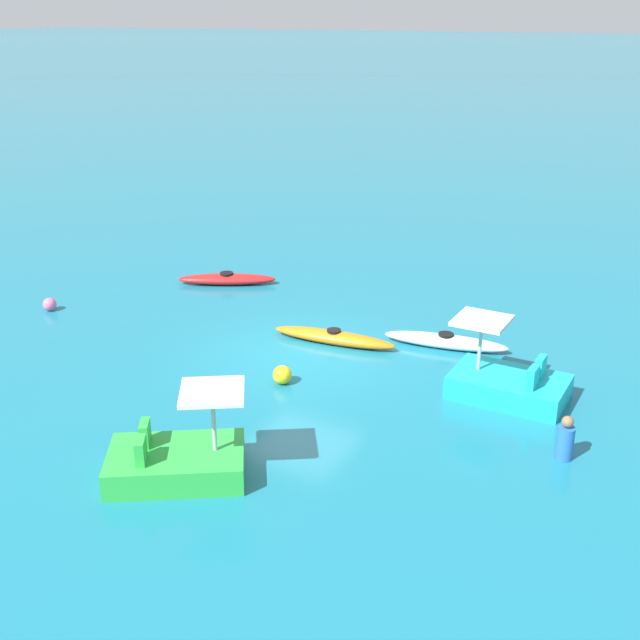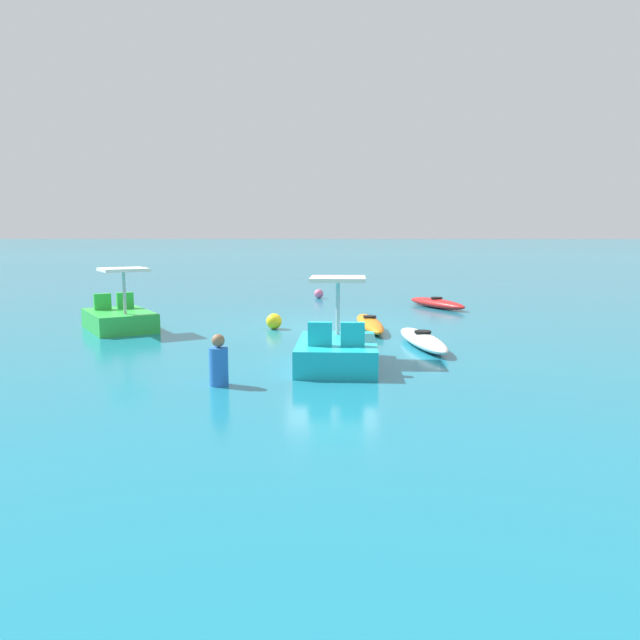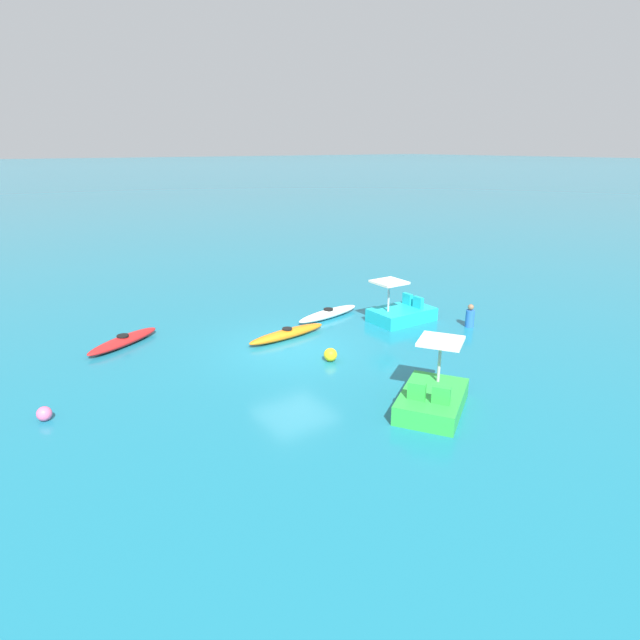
% 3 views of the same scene
% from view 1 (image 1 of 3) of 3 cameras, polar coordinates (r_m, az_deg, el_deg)
% --- Properties ---
extents(ground_plane, '(600.00, 600.00, 0.00)m').
position_cam_1_polar(ground_plane, '(19.06, -1.33, -2.55)').
color(ground_plane, '#19728C').
extents(kayak_white, '(3.12, 1.07, 0.37)m').
position_cam_1_polar(kayak_white, '(19.67, 9.06, -1.52)').
color(kayak_white, white).
rests_on(kayak_white, ground_plane).
extents(kayak_orange, '(3.22, 0.85, 0.37)m').
position_cam_1_polar(kayak_orange, '(19.66, 1.01, -1.26)').
color(kayak_orange, orange).
rests_on(kayak_orange, ground_plane).
extents(kayak_red, '(2.91, 1.92, 0.37)m').
position_cam_1_polar(kayak_red, '(24.11, -6.74, 2.96)').
color(kayak_red, red).
rests_on(kayak_red, ground_plane).
extents(pedal_boat_green, '(2.83, 2.55, 1.68)m').
position_cam_1_polar(pedal_boat_green, '(14.43, -10.28, -9.87)').
color(pedal_boat_green, green).
rests_on(pedal_boat_green, ground_plane).
extents(pedal_boat_cyan, '(2.48, 1.56, 1.68)m').
position_cam_1_polar(pedal_boat_cyan, '(17.39, 13.44, -4.43)').
color(pedal_boat_cyan, '#19B7C6').
rests_on(pedal_boat_cyan, ground_plane).
extents(buoy_pink, '(0.37, 0.37, 0.37)m').
position_cam_1_polar(buoy_pink, '(23.05, -18.94, 1.08)').
color(buoy_pink, pink).
rests_on(buoy_pink, ground_plane).
extents(buoy_yellow, '(0.42, 0.42, 0.42)m').
position_cam_1_polar(buoy_yellow, '(17.58, -2.74, -3.98)').
color(buoy_yellow, yellow).
rests_on(buoy_yellow, ground_plane).
extents(person_near_shore, '(0.44, 0.44, 0.88)m').
position_cam_1_polar(person_near_shore, '(15.36, 17.30, -8.29)').
color(person_near_shore, blue).
rests_on(person_near_shore, ground_plane).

